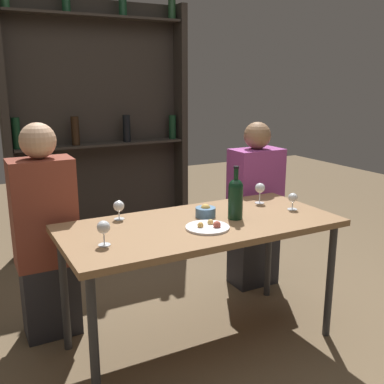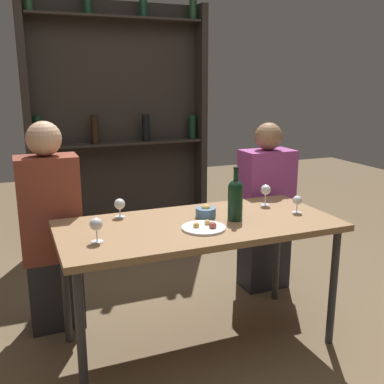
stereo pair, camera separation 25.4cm
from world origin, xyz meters
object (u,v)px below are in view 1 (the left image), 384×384
object	(u,v)px
wine_glass_2	(260,189)
seated_person_left	(46,238)
food_plate_0	(208,227)
seated_person_right	(255,210)
wine_glass_0	(104,228)
wine_glass_1	(293,199)
wine_glass_3	(119,207)
snack_bowl	(206,211)
wine_bottle	(236,197)

from	to	relation	value
wine_glass_2	seated_person_left	world-z (taller)	seated_person_left
food_plate_0	seated_person_right	xyz separation A→B (m)	(0.76, 0.62, -0.17)
wine_glass_0	food_plate_0	size ratio (longest dim) A/B	0.52
wine_glass_1	seated_person_left	distance (m)	1.49
wine_glass_3	food_plate_0	size ratio (longest dim) A/B	0.47
snack_bowl	seated_person_right	xyz separation A→B (m)	(0.67, 0.43, -0.20)
wine_glass_1	seated_person_left	size ratio (longest dim) A/B	0.08
wine_glass_2	seated_person_left	bearing A→B (deg)	164.96
wine_glass_0	seated_person_right	size ratio (longest dim) A/B	0.10
wine_bottle	wine_glass_1	bearing A→B (deg)	-1.56
wine_glass_1	seated_person_right	bearing A→B (deg)	77.09
food_plate_0	seated_person_left	xyz separation A→B (m)	(-0.73, 0.62, -0.14)
wine_glass_0	wine_glass_3	world-z (taller)	wine_glass_0
wine_bottle	seated_person_right	distance (m)	0.82
wine_glass_0	food_plate_0	world-z (taller)	wine_glass_0
wine_bottle	wine_glass_3	distance (m)	0.66
wine_glass_1	food_plate_0	bearing A→B (deg)	-173.74
wine_glass_0	wine_glass_3	distance (m)	0.41
wine_glass_3	seated_person_right	distance (m)	1.17
wine_glass_2	wine_glass_3	size ratio (longest dim) A/B	1.21
wine_glass_1	wine_glass_3	world-z (taller)	wine_glass_3
wine_bottle	wine_glass_2	world-z (taller)	wine_bottle
seated_person_right	seated_person_left	bearing A→B (deg)	-180.00
wine_bottle	wine_glass_1	xyz separation A→B (m)	(0.41, -0.01, -0.06)
seated_person_right	food_plate_0	bearing A→B (deg)	-140.53
wine_glass_1	wine_glass_2	bearing A→B (deg)	112.65
wine_bottle	snack_bowl	bearing A→B (deg)	139.94
food_plate_0	wine_glass_2	bearing A→B (deg)	27.48
wine_glass_1	seated_person_right	distance (m)	0.62
wine_glass_1	snack_bowl	bearing A→B (deg)	167.28
wine_glass_1	wine_glass_2	xyz separation A→B (m)	(-0.09, 0.21, 0.03)
wine_glass_3	snack_bowl	size ratio (longest dim) A/B	0.94
wine_glass_1	wine_glass_3	distance (m)	1.04
snack_bowl	food_plate_0	bearing A→B (deg)	-115.87
wine_glass_0	wine_glass_3	size ratio (longest dim) A/B	1.12
wine_glass_1	seated_person_left	bearing A→B (deg)	157.85
seated_person_left	wine_glass_3	bearing A→B (deg)	-34.01
wine_bottle	seated_person_right	xyz separation A→B (m)	(0.53, 0.54, -0.29)
wine_glass_0	snack_bowl	bearing A→B (deg)	14.91
wine_glass_0	seated_person_left	size ratio (longest dim) A/B	0.10
wine_glass_1	snack_bowl	distance (m)	0.55
wine_glass_1	seated_person_left	world-z (taller)	seated_person_left
wine_bottle	wine_glass_1	distance (m)	0.41
wine_bottle	seated_person_left	bearing A→B (deg)	150.36
snack_bowl	seated_person_left	world-z (taller)	seated_person_left
wine_glass_3	food_plate_0	world-z (taller)	wine_glass_3
wine_glass_3	seated_person_right	xyz separation A→B (m)	(1.12, 0.25, -0.24)
wine_glass_1	snack_bowl	size ratio (longest dim) A/B	0.89
wine_bottle	food_plate_0	distance (m)	0.27
wine_glass_3	snack_bowl	bearing A→B (deg)	-22.08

